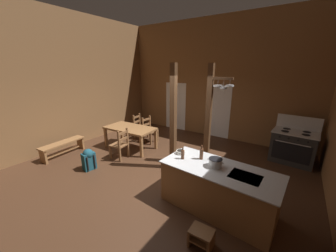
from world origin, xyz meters
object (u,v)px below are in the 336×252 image
object	(u,v)px
ladderback_chair_by_post	(120,144)
ladderback_chair_near_window	(140,127)
bench_along_left_wall	(63,146)
stockpot_on_counter	(215,163)
step_stool	(201,237)
ladderback_chair_at_table_end	(149,130)
bottle_tall_on_counter	(183,154)
backpack	(89,159)
stove_range	(293,146)
mixing_bowl_on_counter	(181,152)
kitchen_island	(218,189)
bottle_short_on_counter	(201,154)
dining_table	(130,130)

from	to	relation	value
ladderback_chair_by_post	ladderback_chair_near_window	bearing A→B (deg)	112.82
ladderback_chair_near_window	bench_along_left_wall	distance (m)	2.72
ladderback_chair_near_window	stockpot_on_counter	size ratio (longest dim) A/B	2.93
ladderback_chair_near_window	ladderback_chair_by_post	bearing A→B (deg)	-67.18
step_stool	ladderback_chair_at_table_end	distance (m)	4.62
step_stool	bottle_tall_on_counter	bearing A→B (deg)	133.86
step_stool	bench_along_left_wall	world-z (taller)	bench_along_left_wall
backpack	stove_range	bearing A→B (deg)	38.42
stockpot_on_counter	mixing_bowl_on_counter	distance (m)	0.84
ladderback_chair_by_post	bottle_tall_on_counter	xyz separation A→B (m)	(2.47, -0.54, 0.54)
stove_range	backpack	world-z (taller)	stove_range
ladderback_chair_by_post	ladderback_chair_at_table_end	distance (m)	1.57
stockpot_on_counter	mixing_bowl_on_counter	size ratio (longest dim) A/B	1.62
ladderback_chair_near_window	backpack	xyz separation A→B (m)	(0.49, -2.63, -0.14)
kitchen_island	step_stool	world-z (taller)	kitchen_island
stockpot_on_counter	kitchen_island	bearing A→B (deg)	-5.89
backpack	bench_along_left_wall	bearing A→B (deg)	176.57
ladderback_chair_at_table_end	bottle_tall_on_counter	xyz separation A→B (m)	(2.61, -2.11, 0.54)
mixing_bowl_on_counter	bottle_tall_on_counter	world-z (taller)	bottle_tall_on_counter
ladderback_chair_at_table_end	backpack	size ratio (longest dim) A/B	1.59
kitchen_island	ladderback_chair_near_window	distance (m)	4.50
ladderback_chair_near_window	bench_along_left_wall	bearing A→B (deg)	-110.94
kitchen_island	stove_range	world-z (taller)	stove_range
ladderback_chair_by_post	bench_along_left_wall	world-z (taller)	ladderback_chair_by_post
ladderback_chair_by_post	ladderback_chair_at_table_end	xyz separation A→B (m)	(-0.14, 1.57, 0.00)
ladderback_chair_by_post	bottle_tall_on_counter	world-z (taller)	bottle_tall_on_counter
bottle_short_on_counter	backpack	bearing A→B (deg)	-168.39
ladderback_chair_near_window	bench_along_left_wall	xyz separation A→B (m)	(-0.97, -2.54, -0.15)
step_stool	dining_table	world-z (taller)	dining_table
ladderback_chair_at_table_end	backpack	xyz separation A→B (m)	(-0.07, -2.52, -0.14)
dining_table	stockpot_on_counter	xyz separation A→B (m)	(3.46, -1.24, 0.32)
bench_along_left_wall	backpack	world-z (taller)	backpack
kitchen_island	ladderback_chair_at_table_end	world-z (taller)	ladderback_chair_at_table_end
stove_range	ladderback_chair_at_table_end	bearing A→B (deg)	-166.17
stove_range	ladderback_chair_near_window	size ratio (longest dim) A/B	1.39
dining_table	bottle_tall_on_counter	bearing A→B (deg)	-25.00
dining_table	bottle_tall_on_counter	world-z (taller)	bottle_tall_on_counter
dining_table	bottle_short_on_counter	world-z (taller)	bottle_short_on_counter
ladderback_chair_by_post	stockpot_on_counter	distance (m)	3.22
step_stool	ladderback_chair_near_window	world-z (taller)	ladderback_chair_near_window
step_stool	dining_table	bearing A→B (deg)	148.90
bench_along_left_wall	bottle_tall_on_counter	xyz separation A→B (m)	(4.15, 0.33, 0.69)
ladderback_chair_by_post	bottle_tall_on_counter	bearing A→B (deg)	-12.29
dining_table	bottle_short_on_counter	size ratio (longest dim) A/B	5.64
ladderback_chair_at_table_end	bottle_short_on_counter	bearing A→B (deg)	-32.94
bench_along_left_wall	bottle_short_on_counter	xyz separation A→B (m)	(4.47, 0.53, 0.71)
ladderback_chair_near_window	bottle_tall_on_counter	xyz separation A→B (m)	(3.18, -2.21, 0.54)
bench_along_left_wall	mixing_bowl_on_counter	size ratio (longest dim) A/B	6.90
stove_range	bottle_tall_on_counter	xyz separation A→B (m)	(-1.89, -3.21, 0.51)
stove_range	bottle_short_on_counter	distance (m)	3.43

